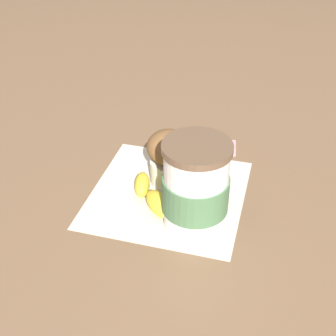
{
  "coord_description": "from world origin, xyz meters",
  "views": [
    {
      "loc": [
        -0.17,
        0.57,
        0.47
      ],
      "look_at": [
        0.0,
        0.0,
        0.05
      ],
      "focal_mm": 50.0,
      "sensor_mm": 36.0,
      "label": 1
    }
  ],
  "objects": [
    {
      "name": "coffee_cup",
      "position": [
        -0.06,
        0.05,
        0.07
      ],
      "size": [
        0.1,
        0.1,
        0.14
      ],
      "color": "white",
      "rests_on": "paper_napkin"
    },
    {
      "name": "ground_plane",
      "position": [
        0.0,
        0.0,
        0.0
      ],
      "size": [
        3.0,
        3.0,
        0.0
      ],
      "primitive_type": "plane",
      "color": "brown"
    },
    {
      "name": "banana",
      "position": [
        -0.0,
        0.04,
        0.02
      ],
      "size": [
        0.14,
        0.1,
        0.03
      ],
      "color": "yellow",
      "rests_on": "paper_napkin"
    },
    {
      "name": "muffin",
      "position": [
        0.01,
        -0.03,
        0.05
      ],
      "size": [
        0.07,
        0.07,
        0.09
      ],
      "color": "white",
      "rests_on": "paper_napkin"
    },
    {
      "name": "paper_napkin",
      "position": [
        0.0,
        0.0,
        0.0
      ],
      "size": [
        0.25,
        0.25,
        0.0
      ],
      "primitive_type": "cube",
      "rotation": [
        0.0,
        0.0,
        0.02
      ],
      "color": "beige",
      "rests_on": "ground_plane"
    },
    {
      "name": "sugar_packet",
      "position": [
        -0.07,
        -0.16,
        0.0
      ],
      "size": [
        0.04,
        0.05,
        0.01
      ],
      "primitive_type": "cube",
      "rotation": [
        0.0,
        0.0,
        1.74
      ],
      "color": "pink",
      "rests_on": "ground_plane"
    }
  ]
}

